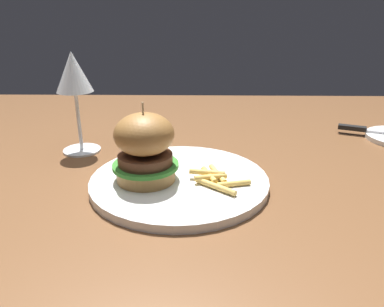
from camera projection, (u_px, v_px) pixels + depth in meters
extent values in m
cube|color=brown|center=(166.00, 158.00, 0.78)|extent=(1.41, 0.99, 0.04)
cylinder|color=brown|center=(363.00, 210.00, 1.30)|extent=(0.06, 0.06, 0.70)
cylinder|color=white|center=(179.00, 181.00, 0.61)|extent=(0.29, 0.29, 0.01)
cylinder|color=#B78447|center=(146.00, 173.00, 0.60)|extent=(0.09, 0.09, 0.02)
cylinder|color=#38842D|center=(146.00, 165.00, 0.59)|extent=(0.10, 0.10, 0.01)
cylinder|color=brown|center=(145.00, 159.00, 0.59)|extent=(0.09, 0.09, 0.02)
ellipsoid|color=#9C6A35|center=(144.00, 134.00, 0.57)|extent=(0.09, 0.09, 0.07)
cylinder|color=#CCB78C|center=(143.00, 118.00, 0.56)|extent=(0.00, 0.00, 0.05)
cylinder|color=#E0B251|center=(234.00, 184.00, 0.58)|extent=(0.05, 0.02, 0.01)
cylinder|color=#EABC5B|center=(218.00, 174.00, 0.61)|extent=(0.03, 0.06, 0.01)
cylinder|color=#E0B251|center=(209.00, 175.00, 0.60)|extent=(0.03, 0.05, 0.01)
cylinder|color=#E0B251|center=(211.00, 177.00, 0.59)|extent=(0.05, 0.02, 0.01)
cylinder|color=#EABC5B|center=(216.00, 186.00, 0.57)|extent=(0.06, 0.05, 0.01)
cylinder|color=#EABC5B|center=(207.00, 172.00, 0.60)|extent=(0.06, 0.02, 0.01)
cylinder|color=silver|center=(82.00, 150.00, 0.76)|extent=(0.07, 0.07, 0.00)
cylinder|color=silver|center=(79.00, 121.00, 0.73)|extent=(0.01, 0.01, 0.12)
cone|color=silver|center=(73.00, 72.00, 0.70)|extent=(0.07, 0.07, 0.08)
cube|color=black|center=(352.00, 128.00, 0.85)|extent=(0.06, 0.04, 0.01)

